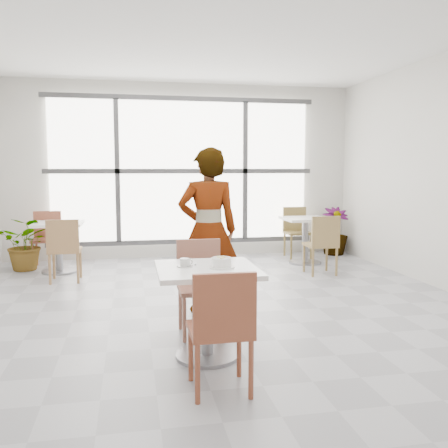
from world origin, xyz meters
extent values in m
plane|color=#9E9EA5|center=(0.00, 0.00, 0.00)|extent=(7.00, 7.00, 0.00)
plane|color=white|center=(0.00, 0.00, 3.00)|extent=(7.00, 7.00, 0.00)
plane|color=silver|center=(0.00, 3.50, 1.50)|extent=(6.00, 0.00, 6.00)
plane|color=silver|center=(0.00, -3.50, 1.50)|extent=(6.00, 0.00, 6.00)
cube|color=white|center=(0.00, 3.44, 1.50)|extent=(4.40, 0.04, 2.40)
cube|color=#3F3F42|center=(0.00, 3.41, 1.50)|extent=(4.60, 0.05, 0.08)
cube|color=#3F3F42|center=(-1.10, 3.41, 1.50)|extent=(0.08, 0.05, 2.40)
cube|color=#3F3F42|center=(1.10, 3.41, 1.50)|extent=(0.08, 0.05, 2.40)
cube|color=#3F3F42|center=(0.00, 3.41, 0.28)|extent=(4.60, 0.05, 0.08)
cube|color=#3F3F42|center=(0.00, 3.41, 2.72)|extent=(4.60, 0.05, 0.08)
cube|color=white|center=(-0.30, -1.14, 0.73)|extent=(0.80, 0.80, 0.04)
cylinder|color=gray|center=(-0.30, -1.14, 0.35)|extent=(0.10, 0.10, 0.71)
cylinder|color=gray|center=(-0.30, -1.14, 0.01)|extent=(0.52, 0.52, 0.03)
cube|color=brown|center=(-0.31, -1.74, 0.43)|extent=(0.42, 0.42, 0.04)
cube|color=brown|center=(-0.31, -1.93, 0.66)|extent=(0.42, 0.04, 0.42)
cylinder|color=brown|center=(-0.13, -1.56, 0.21)|extent=(0.04, 0.04, 0.41)
cylinder|color=brown|center=(-0.13, -1.92, 0.21)|extent=(0.04, 0.04, 0.41)
cylinder|color=brown|center=(-0.49, -1.56, 0.21)|extent=(0.04, 0.04, 0.41)
cylinder|color=brown|center=(-0.49, -1.92, 0.21)|extent=(0.04, 0.04, 0.41)
cube|color=#985F4C|center=(-0.27, -0.59, 0.43)|extent=(0.42, 0.42, 0.04)
cube|color=#985F4C|center=(-0.27, -0.40, 0.66)|extent=(0.42, 0.04, 0.42)
cylinder|color=#985F4C|center=(-0.45, -0.77, 0.21)|extent=(0.04, 0.04, 0.41)
cylinder|color=#985F4C|center=(-0.45, -0.41, 0.21)|extent=(0.04, 0.04, 0.41)
cylinder|color=#985F4C|center=(-0.09, -0.77, 0.21)|extent=(0.04, 0.04, 0.41)
cylinder|color=#985F4C|center=(-0.09, -0.41, 0.21)|extent=(0.04, 0.04, 0.41)
cylinder|color=white|center=(-0.19, -1.18, 0.76)|extent=(0.21, 0.21, 0.01)
cylinder|color=white|center=(-0.19, -1.18, 0.80)|extent=(0.16, 0.16, 0.07)
torus|color=white|center=(-0.19, -1.18, 0.83)|extent=(0.16, 0.16, 0.01)
cylinder|color=beige|center=(-0.19, -1.18, 0.80)|extent=(0.14, 0.14, 0.05)
cylinder|color=beige|center=(-0.17, -1.16, 0.83)|extent=(0.03, 0.03, 0.01)
cylinder|color=#F6E19F|center=(-0.19, -1.20, 0.83)|extent=(0.03, 0.03, 0.02)
cylinder|color=#F2E69C|center=(-0.19, -1.19, 0.83)|extent=(0.03, 0.03, 0.02)
cylinder|color=beige|center=(-0.20, -1.21, 0.83)|extent=(0.03, 0.03, 0.02)
cylinder|color=beige|center=(-0.20, -1.23, 0.83)|extent=(0.03, 0.03, 0.02)
cylinder|color=#F3E99C|center=(-0.16, -1.16, 0.83)|extent=(0.03, 0.03, 0.02)
cylinder|color=#F5EE9E|center=(-0.21, -1.16, 0.83)|extent=(0.03, 0.03, 0.01)
cylinder|color=#ECE598|center=(-0.19, -1.17, 0.83)|extent=(0.03, 0.03, 0.02)
cylinder|color=#F2E29C|center=(-0.17, -1.19, 0.83)|extent=(0.03, 0.03, 0.02)
cylinder|color=beige|center=(-0.18, -1.16, 0.84)|extent=(0.03, 0.03, 0.02)
cylinder|color=beige|center=(-0.19, -1.18, 0.83)|extent=(0.03, 0.03, 0.02)
cylinder|color=beige|center=(-0.20, -1.19, 0.83)|extent=(0.03, 0.03, 0.02)
cylinder|color=#F8E3A0|center=(-0.16, -1.20, 0.83)|extent=(0.03, 0.03, 0.02)
cylinder|color=beige|center=(-0.16, -1.17, 0.83)|extent=(0.03, 0.03, 0.02)
cylinder|color=silver|center=(-0.48, -1.08, 0.75)|extent=(0.13, 0.13, 0.01)
cylinder|color=silver|center=(-0.48, -1.08, 0.79)|extent=(0.08, 0.08, 0.06)
torus|color=silver|center=(-0.43, -1.08, 0.79)|extent=(0.05, 0.01, 0.05)
cylinder|color=black|center=(-0.48, -1.08, 0.81)|extent=(0.07, 0.07, 0.00)
cube|color=#A9A9AD|center=(-0.43, -1.10, 0.76)|extent=(0.09, 0.05, 0.00)
sphere|color=#A9A9AD|center=(-0.39, -1.09, 0.76)|extent=(0.02, 0.02, 0.02)
imported|color=black|center=(-0.09, 0.15, 0.88)|extent=(0.65, 0.43, 1.76)
cube|color=white|center=(-1.95, 2.53, 0.73)|extent=(0.70, 0.70, 0.04)
cylinder|color=gray|center=(-1.95, 2.53, 0.35)|extent=(0.10, 0.10, 0.71)
cylinder|color=gray|center=(-1.95, 2.53, 0.01)|extent=(0.52, 0.52, 0.03)
cube|color=white|center=(1.89, 2.49, 0.73)|extent=(0.70, 0.70, 0.04)
cylinder|color=slate|center=(1.89, 2.49, 0.35)|extent=(0.10, 0.10, 0.71)
cylinder|color=slate|center=(1.89, 2.49, 0.01)|extent=(0.52, 0.52, 0.03)
cube|color=#9E7448|center=(-1.79, 1.91, 0.43)|extent=(0.42, 0.42, 0.04)
cube|color=#9E7448|center=(-1.79, 1.72, 0.66)|extent=(0.42, 0.04, 0.42)
cylinder|color=#9E7448|center=(-1.61, 2.09, 0.21)|extent=(0.04, 0.04, 0.41)
cylinder|color=#9E7448|center=(-1.61, 1.73, 0.21)|extent=(0.04, 0.04, 0.41)
cylinder|color=#9E7448|center=(-1.97, 2.09, 0.21)|extent=(0.04, 0.04, 0.41)
cylinder|color=#9E7448|center=(-1.97, 1.73, 0.21)|extent=(0.04, 0.04, 0.41)
cube|color=#964E39|center=(-2.20, 2.95, 0.43)|extent=(0.42, 0.42, 0.04)
cube|color=#964E39|center=(-2.20, 3.14, 0.66)|extent=(0.42, 0.04, 0.42)
cylinder|color=#964E39|center=(-2.38, 2.77, 0.21)|extent=(0.04, 0.04, 0.41)
cylinder|color=#964E39|center=(-2.38, 3.13, 0.21)|extent=(0.04, 0.04, 0.41)
cylinder|color=#964E39|center=(-2.02, 2.77, 0.21)|extent=(0.04, 0.04, 0.41)
cylinder|color=#964E39|center=(-2.02, 3.13, 0.21)|extent=(0.04, 0.04, 0.41)
cube|color=olive|center=(1.82, 1.68, 0.43)|extent=(0.42, 0.42, 0.04)
cube|color=olive|center=(1.82, 1.49, 0.66)|extent=(0.42, 0.04, 0.42)
cylinder|color=olive|center=(2.00, 1.86, 0.21)|extent=(0.04, 0.04, 0.41)
cylinder|color=olive|center=(2.00, 1.50, 0.21)|extent=(0.04, 0.04, 0.41)
cylinder|color=olive|center=(1.64, 1.86, 0.21)|extent=(0.04, 0.04, 0.41)
cylinder|color=olive|center=(1.64, 1.50, 0.21)|extent=(0.04, 0.04, 0.41)
cube|color=olive|center=(1.96, 3.02, 0.43)|extent=(0.42, 0.42, 0.04)
cube|color=olive|center=(1.96, 3.21, 0.66)|extent=(0.42, 0.04, 0.42)
cylinder|color=olive|center=(1.78, 2.84, 0.21)|extent=(0.04, 0.04, 0.41)
cylinder|color=olive|center=(1.78, 3.20, 0.21)|extent=(0.04, 0.04, 0.41)
cylinder|color=olive|center=(2.14, 2.84, 0.21)|extent=(0.04, 0.04, 0.41)
cylinder|color=olive|center=(2.14, 3.20, 0.21)|extent=(0.04, 0.04, 0.41)
imported|color=#4C8847|center=(-2.46, 2.78, 0.41)|extent=(0.87, 0.80, 0.81)
imported|color=#4F883D|center=(2.70, 3.17, 0.43)|extent=(0.55, 0.55, 0.85)
camera|label=1|loc=(-0.90, -4.93, 1.54)|focal=38.82mm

